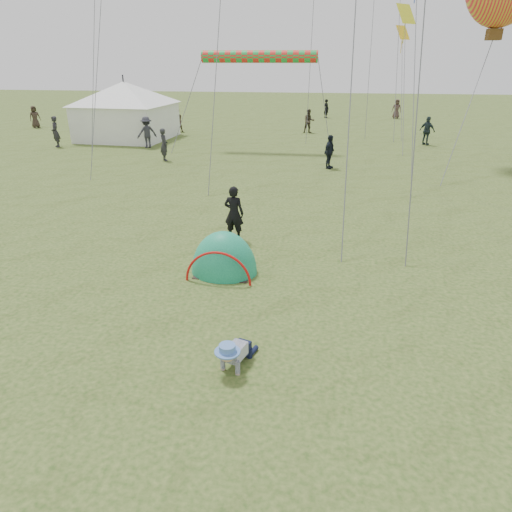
# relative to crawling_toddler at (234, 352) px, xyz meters

# --- Properties ---
(ground) EXTENTS (140.00, 140.00, 0.00)m
(ground) POSITION_rel_crawling_toddler_xyz_m (0.05, 0.43, -0.30)
(ground) COLOR #244315
(crawling_toddler) EXTENTS (0.76, 0.91, 0.60)m
(crawling_toddler) POSITION_rel_crawling_toddler_xyz_m (0.00, 0.00, 0.00)
(crawling_toddler) COLOR black
(crawling_toddler) RESTS_ON ground
(popup_tent) EXTENTS (1.67, 1.40, 2.11)m
(popup_tent) POSITION_rel_crawling_toddler_xyz_m (-0.97, 3.69, -0.30)
(popup_tent) COLOR #127655
(popup_tent) RESTS_ON ground
(standing_adult) EXTENTS (0.63, 0.47, 1.58)m
(standing_adult) POSITION_rel_crawling_toddler_xyz_m (-1.15, 5.93, 0.49)
(standing_adult) COLOR black
(standing_adult) RESTS_ON ground
(event_marquee) EXTENTS (5.88, 5.88, 3.82)m
(event_marquee) POSITION_rel_crawling_toddler_xyz_m (-11.55, 22.97, 1.61)
(event_marquee) COLOR white
(event_marquee) RESTS_ON ground
(crowd_person_0) EXTENTS (0.65, 0.69, 1.59)m
(crowd_person_0) POSITION_rel_crawling_toddler_xyz_m (1.25, 36.76, 0.50)
(crowd_person_0) COLOR black
(crowd_person_0) RESTS_ON ground
(crowd_person_2) EXTENTS (0.74, 1.00, 1.58)m
(crowd_person_2) POSITION_rel_crawling_toddler_xyz_m (1.54, 15.86, 0.49)
(crowd_person_2) COLOR black
(crowd_person_2) RESTS_ON ground
(crowd_person_3) EXTENTS (1.31, 1.22, 1.78)m
(crowd_person_3) POSITION_rel_crawling_toddler_xyz_m (-9.08, 19.92, 0.59)
(crowd_person_3) COLOR #282830
(crowd_person_3) RESTS_ON ground
(crowd_person_4) EXTENTS (0.89, 0.67, 1.64)m
(crowd_person_4) POSITION_rel_crawling_toddler_xyz_m (7.39, 37.13, 0.52)
(crowd_person_4) COLOR #46342F
(crowd_person_4) RESTS_ON ground
(crowd_person_6) EXTENTS (0.66, 0.71, 1.63)m
(crowd_person_6) POSITION_rel_crawling_toddler_xyz_m (-6.85, 16.46, 0.52)
(crowd_person_6) COLOR #26272B
(crowd_person_6) RESTS_ON ground
(crowd_person_7) EXTENTS (0.92, 0.79, 1.62)m
(crowd_person_7) POSITION_rel_crawling_toddler_xyz_m (0.09, 27.37, 0.51)
(crowd_person_7) COLOR #362E24
(crowd_person_7) RESTS_ON ground
(crowd_person_8) EXTENTS (1.01, 0.96, 1.68)m
(crowd_person_8) POSITION_rel_crawling_toddler_xyz_m (7.41, 23.38, 0.54)
(crowd_person_8) COLOR #223035
(crowd_person_8) RESTS_ON ground
(crowd_person_10) EXTENTS (0.90, 0.93, 1.61)m
(crowd_person_10) POSITION_rel_crawling_toddler_xyz_m (-20.71, 26.93, 0.51)
(crowd_person_10) COLOR #32261F
(crowd_person_10) RESTS_ON ground
(crowd_person_12) EXTENTS (0.77, 0.75, 1.78)m
(crowd_person_12) POSITION_rel_crawling_toddler_xyz_m (-14.54, 19.37, 0.59)
(crowd_person_12) COLOR #252328
(crowd_person_12) RESTS_ON ground
(crowd_person_13) EXTENTS (0.98, 0.92, 1.60)m
(crowd_person_13) POSITION_rel_crawling_toddler_xyz_m (-9.29, 26.48, 0.50)
(crowd_person_13) COLOR #3D2C24
(crowd_person_13) RESTS_ON ground
(rainbow_tube_kite) EXTENTS (6.34, 0.64, 0.64)m
(rainbow_tube_kite) POSITION_rel_crawling_toddler_xyz_m (-2.50, 20.45, 4.67)
(rainbow_tube_kite) COLOR red
(diamond_kite_2) EXTENTS (1.33, 1.33, 1.09)m
(diamond_kite_2) POSITION_rel_crawling_toddler_xyz_m (5.55, 24.63, 6.98)
(diamond_kite_2) COLOR yellow
(diamond_kite_7) EXTENTS (1.11, 1.11, 0.90)m
(diamond_kite_7) POSITION_rel_crawling_toddler_xyz_m (6.16, 29.66, 6.24)
(diamond_kite_7) COLOR yellow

